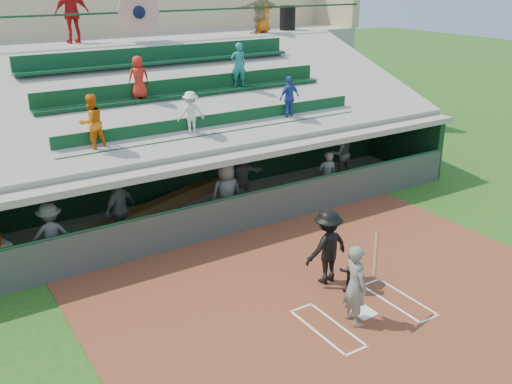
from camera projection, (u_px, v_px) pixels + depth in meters
ground at (364, 314)px, 12.30m from camera, size 100.00×100.00×0.00m
dirt_slab at (349, 303)px, 12.69m from camera, size 11.00×9.00×0.02m
home_plate at (364, 313)px, 12.29m from camera, size 0.43×0.43×0.03m
batters_box_chalk at (364, 313)px, 12.30m from camera, size 2.65×1.85×0.01m
dugout_floor at (215, 210)px, 17.62m from camera, size 16.00×3.50×0.04m
concourse_slab at (130, 99)px, 22.11m from camera, size 20.00×3.00×4.60m
grandstand at (161, 115)px, 19.77m from camera, size 20.40×10.40×7.80m
batter_at_plate at (356, 285)px, 11.67m from camera, size 0.88×0.77×1.95m
catcher at (350, 271)px, 12.96m from camera, size 0.64×0.58×1.06m
home_umpire at (327, 247)px, 13.26m from camera, size 1.21×0.74×1.81m
dugout_bench at (197, 190)px, 18.61m from camera, size 12.51×5.27×0.40m
dugout_player_a at (51, 235)px, 14.02m from camera, size 1.16×0.80×1.65m
dugout_player_b at (120, 209)px, 15.25m from camera, size 1.17×0.92×1.86m
dugout_player_c at (226, 193)px, 16.31m from camera, size 0.96×0.67×1.87m
dugout_player_d at (242, 175)px, 18.12m from camera, size 1.61×0.81×1.66m
dugout_player_e at (327, 176)px, 18.14m from camera, size 0.68×0.57×1.60m
dugout_player_f at (341, 153)px, 20.14m from camera, size 0.93×0.78×1.73m
trash_bin at (288, 18)px, 23.94m from camera, size 0.66×0.66×1.00m
concourse_staff_a at (72, 13)px, 19.28m from camera, size 1.22×0.60×2.02m
concourse_staff_b at (263, 12)px, 22.74m from camera, size 0.85×0.60×1.62m
concourse_staff_c at (259, 9)px, 22.57m from camera, size 1.75×0.60×1.87m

